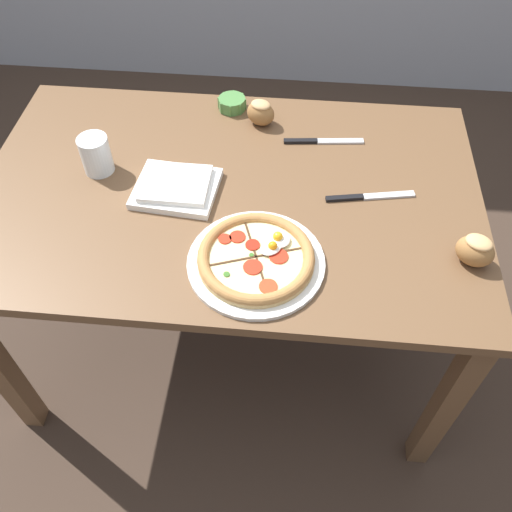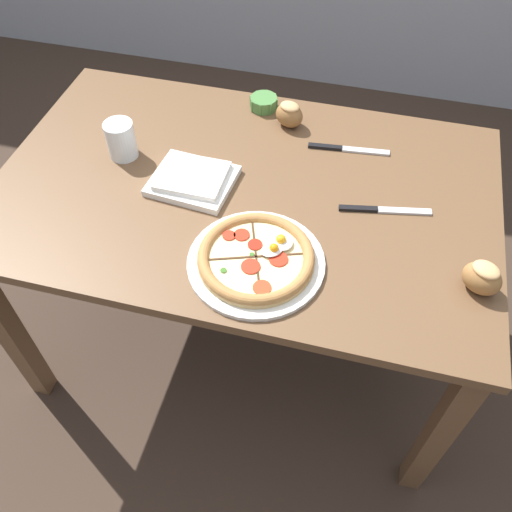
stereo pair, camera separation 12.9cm
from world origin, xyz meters
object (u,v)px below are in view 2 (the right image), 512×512
object	(u,v)px
bread_piece_near	(289,114)
knife_spare	(347,149)
napkin_folded	(193,179)
bread_piece_mid	(482,277)
pizza	(256,259)
knife_main	(384,210)
water_glass	(121,142)
ramekin_bowl	(264,102)
dining_table	(244,213)

from	to	relation	value
bread_piece_near	knife_spare	distance (m)	0.21
napkin_folded	bread_piece_mid	size ratio (longest dim) A/B	2.08
pizza	bread_piece_mid	size ratio (longest dim) A/B	2.97
bread_piece_mid	knife_main	xyz separation A→B (m)	(-0.24, 0.20, -0.04)
knife_spare	water_glass	world-z (taller)	water_glass
ramekin_bowl	bread_piece_near	bearing A→B (deg)	-35.29
dining_table	knife_main	distance (m)	0.40
bread_piece_mid	water_glass	xyz separation A→B (m)	(-0.99, 0.24, 0.00)
ramekin_bowl	bread_piece_mid	xyz separation A→B (m)	(0.66, -0.57, 0.02)
bread_piece_mid	knife_spare	world-z (taller)	bread_piece_mid
pizza	bread_piece_mid	distance (m)	0.52
knife_main	bread_piece_near	bearing A→B (deg)	126.28
bread_piece_mid	pizza	bearing A→B (deg)	-173.81
ramekin_bowl	knife_spare	distance (m)	0.32
bread_piece_mid	water_glass	distance (m)	1.02
bread_piece_mid	knife_spare	bearing A→B (deg)	130.77
knife_main	water_glass	size ratio (longest dim) A/B	2.23
pizza	knife_main	world-z (taller)	pizza
bread_piece_near	water_glass	bearing A→B (deg)	-149.54
dining_table	pizza	xyz separation A→B (m)	(0.10, -0.25, 0.12)
knife_main	water_glass	distance (m)	0.76
water_glass	bread_piece_mid	bearing A→B (deg)	-13.76
dining_table	knife_spare	world-z (taller)	knife_spare
bread_piece_near	bread_piece_mid	size ratio (longest dim) A/B	0.94
ramekin_bowl	bread_piece_mid	size ratio (longest dim) A/B	0.80
dining_table	pizza	world-z (taller)	pizza
water_glass	knife_spare	bearing A→B (deg)	16.22
bread_piece_near	water_glass	size ratio (longest dim) A/B	0.98
pizza	ramekin_bowl	bearing A→B (deg)	102.32
dining_table	water_glass	distance (m)	0.40
napkin_folded	bread_piece_mid	world-z (taller)	bread_piece_mid
dining_table	bread_piece_mid	distance (m)	0.67
pizza	water_glass	xyz separation A→B (m)	(-0.47, 0.30, 0.03)
knife_main	dining_table	bearing A→B (deg)	169.81
bread_piece_near	pizza	bearing A→B (deg)	-85.94
napkin_folded	knife_main	bearing A→B (deg)	2.70
bread_piece_mid	knife_main	world-z (taller)	bread_piece_mid
napkin_folded	dining_table	bearing A→B (deg)	8.21
bread_piece_mid	bread_piece_near	bearing A→B (deg)	138.26
knife_spare	knife_main	bearing A→B (deg)	-66.07
water_glass	knife_main	bearing A→B (deg)	-3.21
pizza	napkin_folded	xyz separation A→B (m)	(-0.24, 0.23, -0.00)
bread_piece_mid	knife_main	size ratio (longest dim) A/B	0.47
pizza	bread_piece_near	distance (m)	0.56
bread_piece_mid	knife_spare	size ratio (longest dim) A/B	0.47
dining_table	knife_main	size ratio (longest dim) A/B	5.69
pizza	dining_table	bearing A→B (deg)	111.84
bread_piece_near	napkin_folded	bearing A→B (deg)	-121.99
pizza	knife_main	xyz separation A→B (m)	(0.28, 0.26, -0.02)
ramekin_bowl	napkin_folded	distance (m)	0.40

